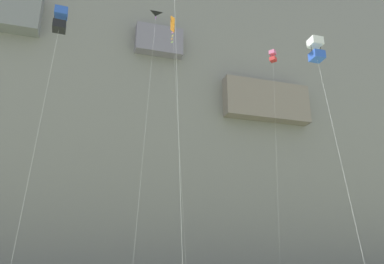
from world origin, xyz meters
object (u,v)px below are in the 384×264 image
object	(u,v)px
kite_delta_upper_left	(154,32)
kite_box_upper_right	(273,56)
kite_diamond_low_center	(173,30)
kite_box_front_field	(60,20)
kite_box_near_cliff	(316,49)

from	to	relation	value
kite_delta_upper_left	kite_box_upper_right	bearing A→B (deg)	28.99
kite_delta_upper_left	kite_diamond_low_center	bearing A→B (deg)	59.93
kite_diamond_low_center	kite_box_upper_right	bearing A→B (deg)	17.91
kite_box_front_field	kite_box_near_cliff	bearing A→B (deg)	-6.53
kite_diamond_low_center	kite_box_upper_right	size ratio (longest dim) A/B	0.96
kite_box_front_field	kite_diamond_low_center	bearing A→B (deg)	56.02
kite_box_front_field	kite_box_upper_right	world-z (taller)	kite_box_upper_right
kite_box_front_field	kite_delta_upper_left	xyz separation A→B (m)	(8.63, 11.93, 8.39)
kite_box_near_cliff	kite_box_front_field	bearing A→B (deg)	173.47
kite_box_front_field	kite_diamond_low_center	size ratio (longest dim) A/B	0.56
kite_box_upper_right	kite_delta_upper_left	size ratio (longest dim) A/B	1.22
kite_box_upper_right	kite_delta_upper_left	world-z (taller)	kite_box_upper_right
kite_box_front_field	kite_box_upper_right	xyz separation A→B (m)	(30.72, 24.17, 15.95)
kite_diamond_low_center	kite_box_near_cliff	size ratio (longest dim) A/B	1.81
kite_diamond_low_center	kite_delta_upper_left	xyz separation A→B (m)	(-3.63, -6.28, -5.21)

